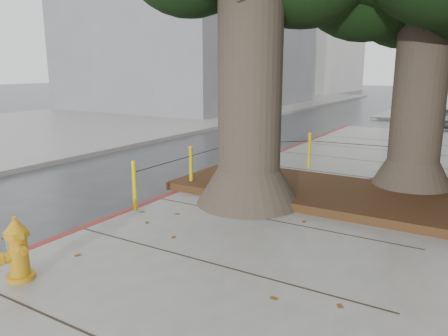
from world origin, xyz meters
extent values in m
plane|color=#28282B|center=(0.00, 0.00, 0.00)|extent=(140.00, 140.00, 0.00)
cube|color=slate|center=(-14.00, 10.00, 0.07)|extent=(14.00, 60.00, 0.15)
cube|color=maroon|center=(-2.00, 2.50, 0.07)|extent=(0.14, 26.00, 0.16)
cube|color=black|center=(0.90, 3.90, 0.23)|extent=(6.40, 2.60, 0.16)
cube|color=slate|center=(-15.00, 22.00, 6.00)|extent=(12.00, 16.00, 12.00)
cube|color=silver|center=(-17.00, 45.00, 7.50)|extent=(12.00, 18.00, 15.00)
cone|color=#4C3F33|center=(-0.30, 2.70, 0.50)|extent=(2.04, 2.04, 0.70)
cylinder|color=#4C3F33|center=(-0.30, 2.70, 2.53)|extent=(1.20, 1.20, 4.22)
cone|color=#4C3F33|center=(2.30, 5.20, 0.50)|extent=(1.77, 1.77, 0.70)
cylinder|color=#4C3F33|center=(2.30, 5.20, 2.32)|extent=(1.04, 1.04, 3.84)
cylinder|color=gold|center=(-1.90, 1.20, 0.60)|extent=(0.08, 0.08, 0.90)
sphere|color=gold|center=(-1.90, 1.20, 1.05)|extent=(0.09, 0.09, 0.09)
cylinder|color=gold|center=(-1.90, 3.00, 0.60)|extent=(0.08, 0.08, 0.90)
sphere|color=gold|center=(-1.90, 3.00, 1.05)|extent=(0.09, 0.09, 0.09)
cylinder|color=gold|center=(-1.90, 4.80, 0.60)|extent=(0.08, 0.08, 0.90)
sphere|color=gold|center=(-1.90, 4.80, 1.05)|extent=(0.09, 0.09, 0.09)
cylinder|color=gold|center=(-0.40, 6.30, 0.60)|extent=(0.08, 0.08, 0.90)
sphere|color=gold|center=(-0.40, 6.30, 1.05)|extent=(0.09, 0.09, 0.09)
cylinder|color=gold|center=(1.80, 6.50, 0.60)|extent=(0.08, 0.08, 0.90)
sphere|color=gold|center=(1.80, 6.50, 1.05)|extent=(0.09, 0.09, 0.09)
cylinder|color=black|center=(-1.90, 2.10, 0.87)|extent=(0.02, 1.80, 0.02)
cylinder|color=black|center=(-1.90, 3.90, 0.87)|extent=(0.02, 1.80, 0.02)
cylinder|color=black|center=(-1.15, 5.55, 0.87)|extent=(1.51, 1.51, 0.02)
cylinder|color=black|center=(0.70, 6.40, 0.87)|extent=(2.20, 0.22, 0.02)
cylinder|color=orange|center=(-1.23, -1.62, 0.18)|extent=(0.44, 0.44, 0.06)
cylinder|color=orange|center=(-1.23, -1.62, 0.47)|extent=(0.30, 0.30, 0.54)
cylinder|color=orange|center=(-1.23, -1.62, 0.75)|extent=(0.40, 0.40, 0.08)
cone|color=orange|center=(-1.23, -1.62, 0.85)|extent=(0.37, 0.37, 0.15)
cylinder|color=orange|center=(-1.23, -1.62, 0.95)|extent=(0.08, 0.08, 0.05)
cylinder|color=orange|center=(-1.36, -1.58, 0.60)|extent=(0.17, 0.14, 0.10)
cylinder|color=orange|center=(-1.10, -1.67, 0.60)|extent=(0.17, 0.14, 0.10)
cylinder|color=orange|center=(-1.27, -1.74, 0.47)|extent=(0.18, 0.19, 0.14)
cube|color=#5999D8|center=(-1.27, -1.74, 0.62)|extent=(0.07, 0.03, 0.08)
imported|color=black|center=(-10.95, 19.80, 0.68)|extent=(2.02, 4.75, 1.37)
camera|label=1|loc=(3.58, -4.60, 2.74)|focal=35.00mm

